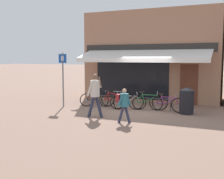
{
  "coord_description": "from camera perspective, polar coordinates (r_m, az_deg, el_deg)",
  "views": [
    {
      "loc": [
        4.03,
        -12.38,
        2.43
      ],
      "look_at": [
        -0.87,
        -1.15,
        1.05
      ],
      "focal_mm": 45.0,
      "sensor_mm": 36.0,
      "label": 1
    }
  ],
  "objects": [
    {
      "name": "ground_plane",
      "position": [
        13.25,
        5.49,
        -4.18
      ],
      "size": [
        160.0,
        160.0,
        0.0
      ],
      "primitive_type": "plane",
      "color": "#846656"
    },
    {
      "name": "shop_front",
      "position": [
        16.96,
        8.43,
        6.71
      ],
      "size": [
        7.71,
        4.6,
        5.08
      ],
      "color": "#9E7056",
      "rests_on": "ground_plane"
    },
    {
      "name": "bike_rack_rail",
      "position": [
        13.61,
        3.49,
        -1.81
      ],
      "size": [
        4.15,
        0.04,
        0.57
      ],
      "color": "#47494F",
      "rests_on": "ground_plane"
    },
    {
      "name": "bicycle_black",
      "position": [
        14.2,
        -3.07,
        -1.98
      ],
      "size": [
        1.64,
        0.9,
        0.82
      ],
      "rotation": [
        -0.13,
        0.0,
        0.43
      ],
      "color": "black",
      "rests_on": "ground_plane"
    },
    {
      "name": "bicycle_red",
      "position": [
        13.68,
        -0.21,
        -2.15
      ],
      "size": [
        1.67,
        0.91,
        0.88
      ],
      "rotation": [
        -0.09,
        0.0,
        -0.46
      ],
      "color": "black",
      "rests_on": "ground_plane"
    },
    {
      "name": "bicycle_silver",
      "position": [
        13.29,
        3.28,
        -2.53
      ],
      "size": [
        1.65,
        0.71,
        0.82
      ],
      "rotation": [
        0.08,
        0.0,
        0.36
      ],
      "color": "black",
      "rests_on": "ground_plane"
    },
    {
      "name": "bicycle_green",
      "position": [
        13.22,
        7.27,
        -2.49
      ],
      "size": [
        1.81,
        0.59,
        0.88
      ],
      "rotation": [
        0.06,
        0.0,
        0.24
      ],
      "color": "black",
      "rests_on": "ground_plane"
    },
    {
      "name": "bicycle_purple",
      "position": [
        12.98,
        11.07,
        -2.83
      ],
      "size": [
        1.76,
        0.55,
        0.83
      ],
      "rotation": [
        0.07,
        0.0,
        -0.17
      ],
      "color": "black",
      "rests_on": "ground_plane"
    },
    {
      "name": "pedestrian_adult",
      "position": [
        11.46,
        -3.47,
        -0.24
      ],
      "size": [
        0.65,
        0.59,
        1.8
      ],
      "rotation": [
        0.0,
        0.0,
        -0.12
      ],
      "color": "#282D47",
      "rests_on": "ground_plane"
    },
    {
      "name": "pedestrian_child",
      "position": [
        10.49,
        2.37,
        -2.49
      ],
      "size": [
        0.55,
        0.47,
        1.31
      ],
      "rotation": [
        0.0,
        0.0,
        -0.1
      ],
      "color": "#282D47",
      "rests_on": "ground_plane"
    },
    {
      "name": "litter_bin",
      "position": [
        12.63,
        14.94,
        -2.2
      ],
      "size": [
        0.63,
        0.63,
        1.16
      ],
      "color": "black",
      "rests_on": "ground_plane"
    },
    {
      "name": "parking_sign",
      "position": [
        14.17,
        -9.95,
        3.1
      ],
      "size": [
        0.44,
        0.07,
        2.69
      ],
      "color": "slate",
      "rests_on": "ground_plane"
    }
  ]
}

